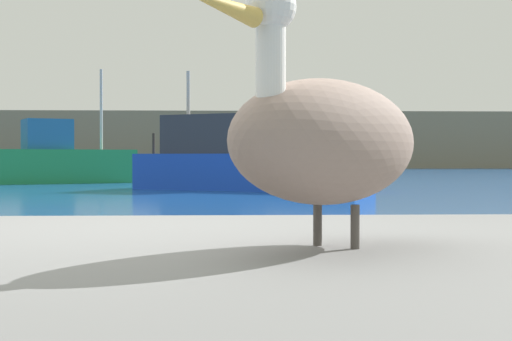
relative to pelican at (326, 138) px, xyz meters
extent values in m
cube|color=#7F755B|center=(-0.94, 74.84, 1.53)|extent=(140.00, 15.36, 5.31)
ellipsoid|color=gray|center=(0.01, 0.01, -0.01)|extent=(0.92, 0.98, 0.41)
cylinder|color=white|center=(-0.20, -0.24, 0.19)|extent=(0.09, 0.09, 0.29)
sphere|color=white|center=(-0.20, -0.24, 0.38)|extent=(0.15, 0.15, 0.15)
cone|color=gold|center=(-0.36, -0.43, 0.35)|extent=(0.27, 0.31, 0.09)
cylinder|color=#4C4742|center=(0.10, 0.00, -0.29)|extent=(0.03, 0.03, 0.15)
cylinder|color=#4C4742|center=(-0.02, 0.09, -0.29)|extent=(0.03, 0.03, 0.15)
cube|color=#1E8C4C|center=(-7.15, 28.82, -0.44)|extent=(6.51, 4.41, 1.37)
cube|color=#1E6099|center=(-7.49, 28.67, 0.85)|extent=(2.34, 2.27, 1.22)
cylinder|color=#B2B2B2|center=(-5.45, 29.57, 1.92)|extent=(0.12, 0.12, 3.36)
cube|color=blue|center=(0.52, 21.81, -0.54)|extent=(7.73, 5.43, 1.17)
cube|color=#2D333D|center=(-0.69, 22.46, 0.67)|extent=(3.43, 2.98, 1.26)
cylinder|color=#B2B2B2|center=(-1.51, 22.90, 1.42)|extent=(0.12, 0.12, 2.75)
cylinder|color=#3F382D|center=(-2.72, 23.55, 0.39)|extent=(0.10, 0.10, 0.70)
camera|label=1|loc=(-0.34, -2.49, -0.06)|focal=53.39mm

